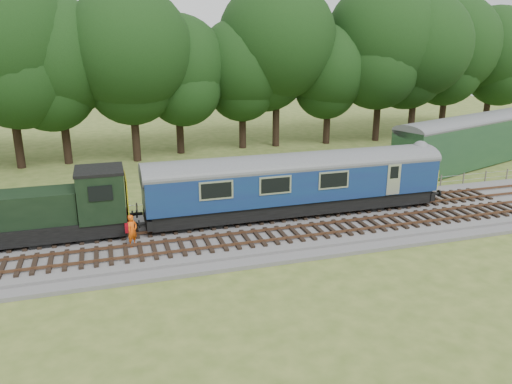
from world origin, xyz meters
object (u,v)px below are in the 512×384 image
object	(u,v)px
dmu_railcar	(296,179)
worker	(132,231)
parked_coach	(468,139)
shunter_loco	(48,211)

from	to	relation	value
dmu_railcar	worker	distance (m)	10.13
worker	parked_coach	size ratio (longest dim) A/B	0.10
dmu_railcar	shunter_loco	distance (m)	13.94
shunter_loco	parked_coach	xyz separation A→B (m)	(32.83, 7.98, 0.46)
dmu_railcar	worker	xyz separation A→B (m)	(-9.82, -2.10, -1.40)
dmu_railcar	parked_coach	world-z (taller)	dmu_railcar
shunter_loco	worker	distance (m)	4.68
dmu_railcar	shunter_loco	xyz separation A→B (m)	(-13.93, 0.00, -0.63)
dmu_railcar	worker	world-z (taller)	dmu_railcar
dmu_railcar	worker	size ratio (longest dim) A/B	10.56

